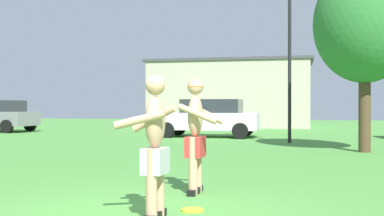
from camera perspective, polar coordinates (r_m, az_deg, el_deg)
player_with_cap at (r=7.18m, az=0.45°, el=-2.62°), size 0.60×0.62×1.72m
player_in_gray at (r=5.56m, az=-4.44°, el=-4.26°), size 0.59×0.62×1.66m
frisbee at (r=6.13m, az=0.02°, el=-11.96°), size 0.29×0.29×0.03m
car_white_far_end at (r=20.20m, az=1.98°, el=-1.12°), size 4.32×2.07×1.58m
lamp_post at (r=17.52m, az=11.46°, el=7.39°), size 0.60×0.24×5.68m
outbuilding_behind_lot at (r=30.70m, az=4.60°, el=1.71°), size 10.15×4.99×4.16m
tree_behind_players at (r=14.63m, az=19.74°, el=9.28°), size 2.85×2.85×5.31m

